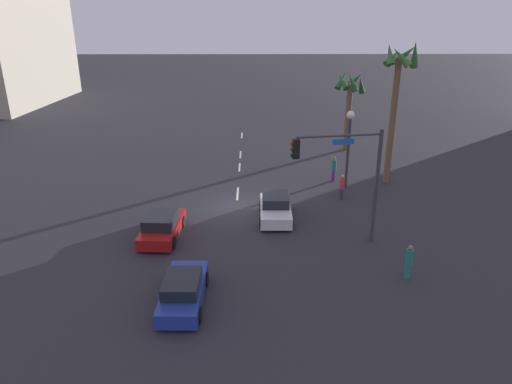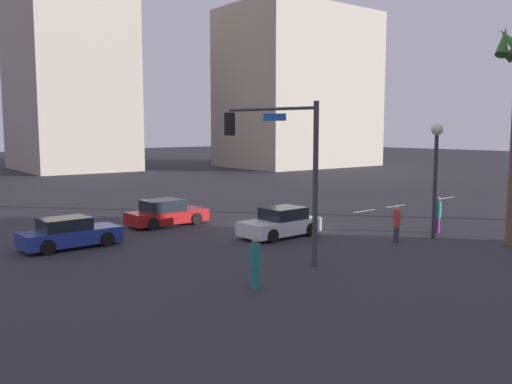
{
  "view_description": "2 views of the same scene",
  "coord_description": "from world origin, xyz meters",
  "px_view_note": "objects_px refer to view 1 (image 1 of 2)",
  "views": [
    {
      "loc": [
        27.1,
        0.96,
        11.62
      ],
      "look_at": [
        2.51,
        1.21,
        1.98
      ],
      "focal_mm": 32.61,
      "sensor_mm": 36.0,
      "label": 1
    },
    {
      "loc": [
        20.02,
        21.15,
        5.17
      ],
      "look_at": [
        2.64,
        1.63,
        2.16
      ],
      "focal_mm": 38.68,
      "sensor_mm": 36.0,
      "label": 2
    }
  ],
  "objects_px": {
    "palm_tree_0": "(350,95)",
    "palm_tree_1": "(398,83)",
    "pedestrian_1": "(409,261)",
    "traffic_signal": "(349,169)",
    "streetlamp": "(349,134)",
    "car_0": "(275,208)",
    "pedestrian_2": "(334,168)",
    "car_2": "(183,290)",
    "pedestrian_0": "(342,186)",
    "car_1": "(162,226)"
  },
  "relations": [
    {
      "from": "palm_tree_0",
      "to": "palm_tree_1",
      "type": "relative_size",
      "value": 0.7
    },
    {
      "from": "pedestrian_1",
      "to": "palm_tree_0",
      "type": "xyz_separation_m",
      "value": [
        -21.44,
        1.22,
        3.98
      ]
    },
    {
      "from": "traffic_signal",
      "to": "streetlamp",
      "type": "relative_size",
      "value": 1.14
    },
    {
      "from": "car_0",
      "to": "pedestrian_2",
      "type": "height_order",
      "value": "pedestrian_2"
    },
    {
      "from": "traffic_signal",
      "to": "car_0",
      "type": "bearing_deg",
      "value": -133.59
    },
    {
      "from": "car_2",
      "to": "streetlamp",
      "type": "relative_size",
      "value": 0.78
    },
    {
      "from": "car_2",
      "to": "pedestrian_0",
      "type": "relative_size",
      "value": 2.54
    },
    {
      "from": "traffic_signal",
      "to": "pedestrian_0",
      "type": "height_order",
      "value": "traffic_signal"
    },
    {
      "from": "streetlamp",
      "to": "pedestrian_2",
      "type": "relative_size",
      "value": 2.98
    },
    {
      "from": "pedestrian_1",
      "to": "palm_tree_0",
      "type": "bearing_deg",
      "value": 176.73
    },
    {
      "from": "car_1",
      "to": "car_2",
      "type": "distance_m",
      "value": 6.53
    },
    {
      "from": "streetlamp",
      "to": "palm_tree_1",
      "type": "bearing_deg",
      "value": 108.06
    },
    {
      "from": "palm_tree_0",
      "to": "car_2",
      "type": "bearing_deg",
      "value": -25.93
    },
    {
      "from": "car_0",
      "to": "pedestrian_2",
      "type": "bearing_deg",
      "value": 144.92
    },
    {
      "from": "pedestrian_1",
      "to": "palm_tree_0",
      "type": "relative_size",
      "value": 0.24
    },
    {
      "from": "car_2",
      "to": "pedestrian_1",
      "type": "xyz_separation_m",
      "value": [
        -1.88,
        10.11,
        0.28
      ]
    },
    {
      "from": "car_1",
      "to": "pedestrian_1",
      "type": "distance_m",
      "value": 12.88
    },
    {
      "from": "palm_tree_0",
      "to": "pedestrian_2",
      "type": "bearing_deg",
      "value": -16.82
    },
    {
      "from": "pedestrian_0",
      "to": "car_2",
      "type": "bearing_deg",
      "value": -37.11
    },
    {
      "from": "traffic_signal",
      "to": "car_2",
      "type": "bearing_deg",
      "value": -55.55
    },
    {
      "from": "car_0",
      "to": "streetlamp",
      "type": "distance_m",
      "value": 7.92
    },
    {
      "from": "palm_tree_0",
      "to": "palm_tree_1",
      "type": "distance_m",
      "value": 8.92
    },
    {
      "from": "pedestrian_0",
      "to": "palm_tree_0",
      "type": "bearing_deg",
      "value": 167.83
    },
    {
      "from": "pedestrian_1",
      "to": "car_1",
      "type": "bearing_deg",
      "value": -109.69
    },
    {
      "from": "streetlamp",
      "to": "pedestrian_0",
      "type": "distance_m",
      "value": 3.68
    },
    {
      "from": "car_0",
      "to": "palm_tree_0",
      "type": "bearing_deg",
      "value": 154.4
    },
    {
      "from": "car_0",
      "to": "car_2",
      "type": "relative_size",
      "value": 0.96
    },
    {
      "from": "streetlamp",
      "to": "palm_tree_1",
      "type": "relative_size",
      "value": 0.55
    },
    {
      "from": "streetlamp",
      "to": "palm_tree_0",
      "type": "distance_m",
      "value": 9.82
    },
    {
      "from": "streetlamp",
      "to": "palm_tree_0",
      "type": "xyz_separation_m",
      "value": [
        -9.6,
        1.85,
        1.01
      ]
    },
    {
      "from": "car_1",
      "to": "palm_tree_0",
      "type": "height_order",
      "value": "palm_tree_0"
    },
    {
      "from": "car_1",
      "to": "traffic_signal",
      "type": "relative_size",
      "value": 0.7
    },
    {
      "from": "car_0",
      "to": "pedestrian_0",
      "type": "xyz_separation_m",
      "value": [
        -3.0,
        4.51,
        0.24
      ]
    },
    {
      "from": "car_1",
      "to": "car_2",
      "type": "relative_size",
      "value": 1.02
    },
    {
      "from": "car_2",
      "to": "streetlamp",
      "type": "xyz_separation_m",
      "value": [
        -13.72,
        9.49,
        3.24
      ]
    },
    {
      "from": "pedestrian_1",
      "to": "palm_tree_0",
      "type": "distance_m",
      "value": 21.84
    },
    {
      "from": "pedestrian_1",
      "to": "pedestrian_2",
      "type": "distance_m",
      "value": 13.32
    },
    {
      "from": "traffic_signal",
      "to": "pedestrian_1",
      "type": "bearing_deg",
      "value": 33.73
    },
    {
      "from": "car_1",
      "to": "pedestrian_1",
      "type": "relative_size",
      "value": 2.55
    },
    {
      "from": "pedestrian_2",
      "to": "palm_tree_1",
      "type": "height_order",
      "value": "palm_tree_1"
    },
    {
      "from": "car_2",
      "to": "pedestrian_1",
      "type": "distance_m",
      "value": 10.29
    },
    {
      "from": "pedestrian_0",
      "to": "palm_tree_0",
      "type": "distance_m",
      "value": 12.57
    },
    {
      "from": "pedestrian_0",
      "to": "palm_tree_1",
      "type": "relative_size",
      "value": 0.17
    },
    {
      "from": "pedestrian_1",
      "to": "car_2",
      "type": "bearing_deg",
      "value": -79.48
    },
    {
      "from": "pedestrian_1",
      "to": "palm_tree_1",
      "type": "relative_size",
      "value": 0.17
    },
    {
      "from": "traffic_signal",
      "to": "palm_tree_0",
      "type": "xyz_separation_m",
      "value": [
        -17.97,
        3.54,
        0.69
      ]
    },
    {
      "from": "palm_tree_1",
      "to": "car_0",
      "type": "bearing_deg",
      "value": -53.99
    },
    {
      "from": "car_1",
      "to": "traffic_signal",
      "type": "bearing_deg",
      "value": 84.94
    },
    {
      "from": "car_0",
      "to": "pedestrian_0",
      "type": "height_order",
      "value": "pedestrian_0"
    },
    {
      "from": "car_0",
      "to": "pedestrian_1",
      "type": "height_order",
      "value": "pedestrian_1"
    }
  ]
}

